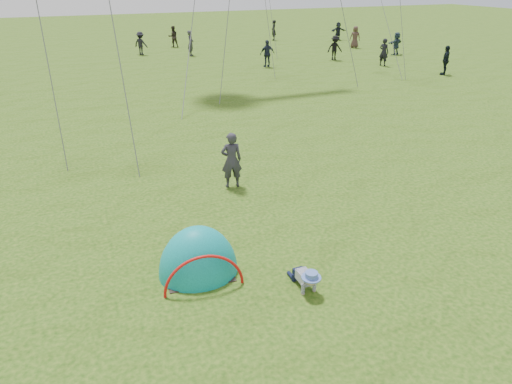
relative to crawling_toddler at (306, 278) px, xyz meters
name	(u,v)px	position (x,y,z in m)	size (l,w,h in m)	color
ground	(352,306)	(0.56, -0.80, -0.26)	(140.00, 140.00, 0.00)	#153B0B
crawling_toddler	(306,278)	(0.00, 0.00, 0.00)	(0.48, 0.69, 0.53)	black
popup_tent	(199,272)	(-1.78, 1.33, -0.26)	(1.63, 1.34, 2.11)	#0B7377
standing_adult	(231,160)	(0.31, 5.04, 0.55)	(0.59, 0.39, 1.63)	#2D2B35
crowd_person_0	(191,43)	(5.49, 28.01, 0.63)	(0.65, 0.43, 1.79)	#2E2D34
crowd_person_2	(446,60)	(17.73, 15.18, 0.59)	(1.00, 0.42, 1.71)	black
crowd_person_3	(335,48)	(14.34, 22.24, 0.57)	(1.07, 0.62, 1.66)	black
crowd_person_5	(338,31)	(20.25, 31.23, 0.52)	(1.46, 0.47, 1.58)	black
crowd_person_6	(384,52)	(16.16, 19.11, 0.61)	(0.64, 0.42, 1.75)	black
crowd_person_7	(173,37)	(5.32, 32.86, 0.57)	(0.81, 0.63, 1.67)	black
crowd_person_8	(267,54)	(8.87, 21.66, 0.59)	(1.00, 0.41, 1.70)	#1E2638
crowd_person_9	(141,43)	(2.15, 29.91, 0.56)	(1.07, 0.62, 1.66)	black
crowd_person_10	(355,37)	(18.97, 26.63, 0.59)	(0.84, 0.54, 1.71)	#442F2A
crowd_person_11	(396,44)	(19.85, 22.48, 0.55)	(1.51, 0.48, 1.63)	#273848
crowd_person_12	(274,30)	(14.81, 33.52, 0.60)	(0.63, 0.42, 1.74)	black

